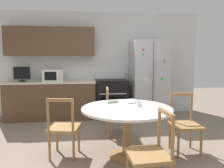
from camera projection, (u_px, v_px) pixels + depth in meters
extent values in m
plane|color=gray|center=(109.00, 158.00, 3.18)|extent=(14.00, 14.00, 0.00)
cube|color=silver|center=(98.00, 64.00, 5.64)|extent=(5.20, 0.10, 2.60)
cube|color=brown|center=(51.00, 42.00, 5.23)|extent=(2.09, 0.34, 0.68)
cube|color=brown|center=(52.00, 101.00, 5.25)|extent=(2.09, 0.62, 0.86)
cube|color=beige|center=(51.00, 82.00, 5.20)|extent=(2.12, 0.64, 0.03)
cube|color=#B2B5BA|center=(148.00, 79.00, 5.37)|extent=(0.84, 0.78, 1.87)
cube|color=#333333|center=(153.00, 81.00, 4.98)|extent=(0.01, 0.01, 1.79)
cylinder|color=silver|center=(151.00, 79.00, 4.95)|extent=(0.02, 0.02, 0.78)
cylinder|color=silver|center=(155.00, 79.00, 4.97)|extent=(0.02, 0.02, 0.78)
cube|color=red|center=(143.00, 50.00, 4.87)|extent=(0.05, 0.01, 0.04)
cube|color=purple|center=(164.00, 61.00, 4.95)|extent=(0.05, 0.01, 0.04)
cube|color=#338CD8|center=(143.00, 55.00, 4.88)|extent=(0.04, 0.01, 0.03)
cube|color=white|center=(146.00, 79.00, 4.95)|extent=(0.07, 0.02, 0.05)
cube|color=#3FB259|center=(162.00, 79.00, 5.00)|extent=(0.07, 0.01, 0.05)
cube|color=black|center=(111.00, 99.00, 5.39)|extent=(0.76, 0.64, 0.90)
cube|color=black|center=(113.00, 105.00, 5.08)|extent=(0.55, 0.01, 0.40)
cylinder|color=silver|center=(113.00, 94.00, 5.02)|extent=(0.62, 0.02, 0.02)
cube|color=black|center=(111.00, 80.00, 5.34)|extent=(0.76, 0.64, 0.02)
cube|color=white|center=(110.00, 76.00, 5.61)|extent=(0.76, 0.06, 0.16)
cube|color=white|center=(54.00, 75.00, 5.19)|extent=(0.46, 0.37, 0.28)
cube|color=black|center=(50.00, 76.00, 4.99)|extent=(0.27, 0.01, 0.20)
cube|color=silver|center=(60.00, 76.00, 5.02)|extent=(0.09, 0.01, 0.20)
cylinder|color=black|center=(22.00, 81.00, 5.17)|extent=(0.16, 0.16, 0.02)
cylinder|color=black|center=(22.00, 80.00, 5.17)|extent=(0.03, 0.03, 0.04)
cube|color=black|center=(22.00, 73.00, 5.15)|extent=(0.37, 0.05, 0.29)
cylinder|color=white|center=(127.00, 109.00, 3.15)|extent=(1.31, 1.31, 0.03)
cylinder|color=#9E7042|center=(126.00, 132.00, 3.19)|extent=(0.11, 0.11, 0.68)
cylinder|color=#9E7042|center=(126.00, 155.00, 3.24)|extent=(0.52, 0.52, 0.03)
cube|color=#9E7042|center=(148.00, 155.00, 2.30)|extent=(0.44, 0.44, 0.04)
cylinder|color=#9E7042|center=(157.00, 166.00, 2.52)|extent=(0.04, 0.04, 0.41)
cylinder|color=#9E7042|center=(173.00, 137.00, 2.13)|extent=(0.04, 0.04, 0.45)
cylinder|color=#9E7042|center=(159.00, 127.00, 2.47)|extent=(0.04, 0.04, 0.45)
cube|color=#9E7042|center=(166.00, 113.00, 2.28)|extent=(0.06, 0.35, 0.04)
cube|color=#9E7042|center=(64.00, 128.00, 3.20)|extent=(0.49, 0.49, 0.04)
cylinder|color=#9E7042|center=(57.00, 138.00, 3.41)|extent=(0.04, 0.04, 0.41)
cylinder|color=#9E7042|center=(79.00, 139.00, 3.39)|extent=(0.04, 0.04, 0.41)
cylinder|color=#9E7042|center=(49.00, 147.00, 3.07)|extent=(0.04, 0.04, 0.41)
cylinder|color=#9E7042|center=(74.00, 147.00, 3.05)|extent=(0.04, 0.04, 0.41)
cylinder|color=#9E7042|center=(48.00, 115.00, 3.00)|extent=(0.04, 0.04, 0.45)
cylinder|color=#9E7042|center=(73.00, 115.00, 2.98)|extent=(0.04, 0.04, 0.45)
cube|color=#9E7042|center=(60.00, 100.00, 2.96)|extent=(0.35, 0.10, 0.04)
cube|color=#9E7042|center=(117.00, 113.00, 4.08)|extent=(0.44, 0.44, 0.04)
cylinder|color=#9E7042|center=(125.00, 122.00, 4.29)|extent=(0.04, 0.04, 0.41)
cylinder|color=#9E7042|center=(128.00, 127.00, 3.95)|extent=(0.04, 0.04, 0.41)
cylinder|color=#9E7042|center=(108.00, 122.00, 4.27)|extent=(0.04, 0.04, 0.41)
cylinder|color=#9E7042|center=(109.00, 127.00, 3.93)|extent=(0.04, 0.04, 0.41)
cylinder|color=#9E7042|center=(107.00, 98.00, 4.22)|extent=(0.04, 0.04, 0.45)
cylinder|color=#9E7042|center=(108.00, 102.00, 3.88)|extent=(0.04, 0.04, 0.45)
cube|color=#9E7042|center=(107.00, 89.00, 4.02)|extent=(0.06, 0.35, 0.04)
cube|color=#9E7042|center=(185.00, 126.00, 3.31)|extent=(0.43, 0.43, 0.04)
cylinder|color=#9E7042|center=(201.00, 144.00, 3.18)|extent=(0.04, 0.04, 0.41)
cylinder|color=#9E7042|center=(178.00, 145.00, 3.15)|extent=(0.04, 0.04, 0.41)
cylinder|color=#9E7042|center=(191.00, 135.00, 3.52)|extent=(0.04, 0.04, 0.41)
cylinder|color=#9E7042|center=(170.00, 136.00, 3.49)|extent=(0.04, 0.04, 0.41)
cylinder|color=#9E7042|center=(191.00, 107.00, 3.48)|extent=(0.04, 0.04, 0.45)
cylinder|color=#9E7042|center=(170.00, 107.00, 3.45)|extent=(0.04, 0.04, 0.45)
cube|color=#9E7042|center=(181.00, 94.00, 3.44)|extent=(0.35, 0.05, 0.04)
cylinder|color=silver|center=(139.00, 103.00, 3.24)|extent=(0.08, 0.08, 0.08)
cylinder|color=red|center=(139.00, 105.00, 3.24)|extent=(0.07, 0.07, 0.05)
cylinder|color=beige|center=(112.00, 101.00, 3.48)|extent=(0.19, 0.11, 0.05)
cube|color=white|center=(131.00, 102.00, 3.55)|extent=(0.24, 0.31, 0.01)
cube|color=beige|center=(131.00, 101.00, 3.55)|extent=(0.26, 0.33, 0.01)
cube|color=silver|center=(131.00, 101.00, 3.55)|extent=(0.28, 0.34, 0.01)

